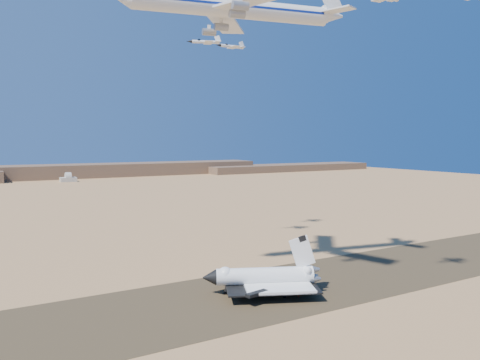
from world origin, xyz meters
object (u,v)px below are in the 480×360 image
crew_a (299,295)px  chase_jet_f (231,46)px  crew_c (295,293)px  crew_b (301,293)px  carrier_747 (228,8)px  chase_jet_e (205,42)px  shuttle (264,278)px

crew_a → chase_jet_f: bearing=-12.8°
crew_c → crew_b: bearing=173.1°
crew_b → carrier_747: bearing=28.2°
crew_a → chase_jet_e: size_ratio=0.10×
crew_a → chase_jet_e: bearing=-0.6°
chase_jet_f → crew_b: bearing=-103.5°
crew_a → shuttle: bearing=42.5°
crew_c → crew_a: bearing=116.0°
carrier_747 → chase_jet_f: size_ratio=5.11×
shuttle → carrier_747: size_ratio=0.48×
crew_a → chase_jet_f: 136.36m
chase_jet_e → crew_b: bearing=-71.6°
crew_b → crew_c: size_ratio=0.99×
crew_c → chase_jet_f: bearing=-76.7°
chase_jet_e → carrier_747: bearing=-87.3°
shuttle → carrier_747: 92.27m
shuttle → crew_a: size_ratio=25.26×
chase_jet_e → chase_jet_f: chase_jet_f is taller
chase_jet_f → chase_jet_e: bearing=-146.4°
crew_a → chase_jet_f: size_ratio=0.10×
carrier_747 → crew_c: bearing=-49.5°
chase_jet_e → crew_c: bearing=-72.8°
crew_c → chase_jet_e: 122.00m
crew_a → chase_jet_e: (4.89, 78.54, 95.17)m
crew_a → chase_jet_e: 123.49m
crew_c → chase_jet_e: bearing=-64.2°
shuttle → crew_b: size_ratio=22.31×
carrier_747 → crew_c: 98.56m
crew_b → chase_jet_e: chase_jet_e is taller
crew_c → chase_jet_f: 134.78m
crew_a → crew_c: crew_c is taller
carrier_747 → crew_c: carrier_747 is taller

